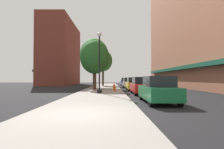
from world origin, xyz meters
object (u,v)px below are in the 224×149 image
at_px(tree_mid, 95,57).
at_px(car_blue, 125,82).
at_px(car_yellow, 134,84).
at_px(car_white, 129,83).
at_px(lamppost, 99,61).
at_px(car_green, 158,90).
at_px(parking_meter_near, 122,85).
at_px(tree_far, 103,61).
at_px(car_red, 142,86).
at_px(fire_hydrant, 114,88).
at_px(tree_near, 94,55).

relative_size(tree_mid, car_blue, 1.46).
relative_size(car_yellow, car_white, 1.00).
bearing_deg(lamppost, car_blue, 78.58).
bearing_deg(car_green, car_white, 90.55).
bearing_deg(parking_meter_near, tree_far, 97.35).
xyz_separation_m(car_red, car_blue, (0.00, 20.10, 0.00)).
bearing_deg(car_red, car_green, -91.83).
relative_size(parking_meter_near, tree_far, 0.19).
xyz_separation_m(fire_hydrant, tree_mid, (-2.45, 3.39, 3.72)).
height_order(fire_hydrant, tree_mid, tree_mid).
height_order(tree_far, car_white, tree_far).
xyz_separation_m(car_yellow, car_blue, (0.00, 14.25, 0.00)).
bearing_deg(parking_meter_near, tree_near, 106.37).
bearing_deg(car_blue, lamppost, -100.48).
bearing_deg(tree_near, car_red, -63.50).
distance_m(parking_meter_near, car_white, 14.28).
distance_m(tree_far, car_green, 25.54).
distance_m(car_green, car_red, 6.12).
bearing_deg(car_green, tree_near, 108.43).
height_order(fire_hydrant, car_red, car_red).
xyz_separation_m(fire_hydrant, tree_near, (-3.03, 8.68, 4.74)).
xyz_separation_m(tree_mid, car_green, (5.01, -12.04, -3.43)).
relative_size(fire_hydrant, car_red, 0.18).
xyz_separation_m(lamppost, car_green, (4.04, -6.23, -2.39)).
height_order(lamppost, car_white, lamppost).
bearing_deg(parking_meter_near, car_blue, 84.76).
bearing_deg(lamppost, car_white, 72.55).
xyz_separation_m(parking_meter_near, tree_far, (-2.56, 19.84, 4.08)).
bearing_deg(car_white, lamppost, -106.70).
xyz_separation_m(parking_meter_near, car_red, (1.95, 1.18, -0.14)).
distance_m(car_green, car_white, 19.08).
distance_m(tree_far, car_yellow, 14.23).
height_order(tree_mid, tree_far, tree_far).
bearing_deg(car_red, tree_mid, 128.45).
bearing_deg(car_blue, parking_meter_near, -94.29).
xyz_separation_m(lamppost, tree_mid, (-0.97, 5.81, 1.04)).
height_order(tree_near, tree_far, tree_near).
relative_size(car_white, car_blue, 1.00).
bearing_deg(car_green, parking_meter_near, 112.10).
xyz_separation_m(parking_meter_near, tree_mid, (-3.06, 7.10, 3.29)).
bearing_deg(car_red, tree_far, 101.76).
bearing_deg(car_white, car_green, -89.26).
bearing_deg(parking_meter_near, tree_mid, 113.34).
bearing_deg(car_yellow, lamppost, -126.64).
distance_m(tree_mid, car_green, 13.49).
distance_m(tree_near, car_red, 13.30).
relative_size(lamppost, car_green, 1.37).
bearing_deg(fire_hydrant, tree_far, 96.88).
distance_m(tree_mid, car_blue, 15.43).
relative_size(tree_far, car_green, 1.64).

